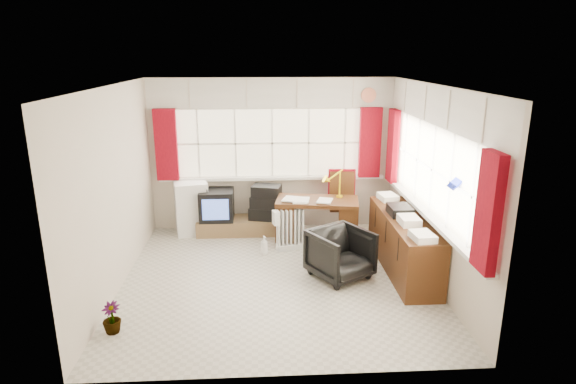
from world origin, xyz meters
name	(u,v)px	position (x,y,z in m)	size (l,w,h in m)	color
ground	(277,278)	(0.00, 0.00, 0.00)	(4.00, 4.00, 0.00)	beige
room_walls	(276,168)	(0.00, 0.00, 1.50)	(4.00, 4.00, 4.00)	beige
window_back	(273,174)	(0.00, 1.94, 0.95)	(3.70, 0.12, 3.60)	#FAEDC6
window_right	(427,208)	(1.94, 0.00, 0.95)	(0.12, 3.70, 3.60)	#FAEDC6
curtains	(339,156)	(0.92, 0.93, 1.46)	(3.83, 3.83, 1.15)	maroon
overhead_cabinets	(343,99)	(0.98, 0.98, 2.25)	(3.98, 3.98, 0.48)	silver
desk	(317,219)	(0.66, 1.19, 0.40)	(1.32, 0.80, 0.75)	#4C2C11
desk_lamp	(340,178)	(1.02, 1.31, 1.02)	(0.16, 0.14, 0.44)	yellow
task_chair	(342,201)	(1.11, 1.56, 0.57)	(0.47, 0.49, 1.07)	black
office_chair	(340,254)	(0.84, 0.00, 0.33)	(0.70, 0.72, 0.65)	black
radiator	(290,233)	(0.23, 0.99, 0.26)	(0.45, 0.27, 0.63)	white
credenza	(403,242)	(1.73, 0.20, 0.39)	(0.50, 2.00, 0.85)	#4C2C11
file_tray	(400,210)	(1.69, 0.32, 0.81)	(0.29, 0.37, 0.12)	black
tv_bench	(240,225)	(-0.55, 1.72, 0.12)	(1.40, 0.50, 0.25)	olive
crt_tv	(217,205)	(-0.92, 1.70, 0.50)	(0.54, 0.51, 0.49)	black
hifi_stack	(267,203)	(-0.11, 1.68, 0.52)	(0.61, 0.47, 0.57)	black
mini_fridge	(191,207)	(-1.34, 1.80, 0.43)	(0.61, 0.61, 0.87)	white
spray_bottle_a	(264,245)	(-0.16, 0.79, 0.15)	(0.11, 0.11, 0.29)	white
spray_bottle_b	(289,233)	(0.24, 1.39, 0.09)	(0.08, 0.08, 0.18)	#96E1DC
flower_vase	(112,318)	(-1.80, -1.17, 0.17)	(0.19, 0.19, 0.35)	black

